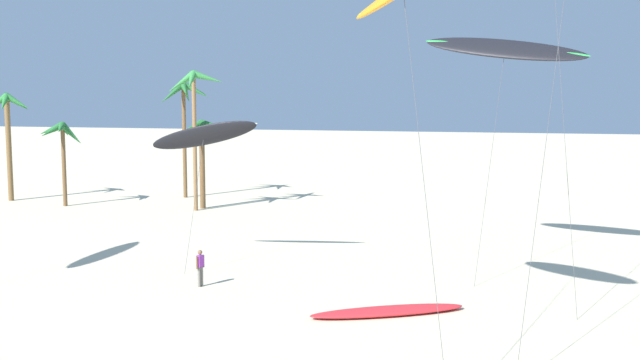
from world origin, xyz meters
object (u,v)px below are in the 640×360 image
Objects in this scene: palm_tree_0 at (8,117)px; palm_tree_2 at (184,99)px; palm_tree_1 at (62,136)px; grounded_kite_2 at (388,311)px; flying_kite_2 at (505,49)px; palm_tree_3 at (202,137)px; palm_tree_4 at (194,93)px; person_near_left at (200,266)px; flying_kite_0 at (204,135)px.

palm_tree_2 is (12.70, 4.75, 1.36)m from palm_tree_0.
palm_tree_2 is at bearing 20.49° from palm_tree_0.
grounded_kite_2 is at bearing -39.05° from palm_tree_1.
palm_tree_1 is at bearing 159.60° from flying_kite_2.
palm_tree_4 is at bearing -98.91° from palm_tree_3.
palm_tree_4 reaches higher than palm_tree_2.
palm_tree_2 reaches higher than person_near_left.
flying_kite_0 reaches higher than grounded_kite_2.
palm_tree_1 is 10.67m from palm_tree_3.
palm_tree_4 is 23.33m from person_near_left.
palm_tree_0 is 1.29× the size of palm_tree_3.
flying_kite_2 is at bearing -31.65° from palm_tree_3.
palm_tree_3 is (10.59, 1.28, -0.03)m from palm_tree_1.
palm_tree_1 is 10.93m from palm_tree_4.
flying_kite_2 reaches higher than palm_tree_3.
palm_tree_2 reaches higher than palm_tree_1.
palm_tree_1 is at bearing -137.66° from palm_tree_2.
palm_tree_2 is 7.02m from palm_tree_4.
palm_tree_0 reaches higher than grounded_kite_2.
palm_tree_0 is 1.11× the size of flying_kite_0.
palm_tree_3 is at bearing 6.90° from palm_tree_1.
flying_kite_0 reaches higher than palm_tree_3.
palm_tree_1 is at bearing 140.95° from grounded_kite_2.
palm_tree_2 is at bearing 42.34° from palm_tree_1.
grounded_kite_2 is at bearing -52.83° from palm_tree_4.
palm_tree_0 is 13.63m from palm_tree_2.
palm_tree_1 is 0.83× the size of flying_kite_0.
palm_tree_0 is 1.33× the size of palm_tree_1.
palm_tree_3 reaches higher than palm_tree_1.
palm_tree_4 reaches higher than person_near_left.
palm_tree_3 reaches higher than person_near_left.
grounded_kite_2 is (10.30, -6.90, -6.35)m from flying_kite_0.
palm_tree_4 is 29.76m from grounded_kite_2.
flying_kite_0 is 1.24× the size of grounded_kite_2.
palm_tree_3 is 18.21m from flying_kite_0.
flying_kite_2 reaches higher than palm_tree_0.
grounded_kite_2 is (-4.25, -10.59, -10.63)m from flying_kite_2.
palm_tree_3 is at bearing 111.99° from flying_kite_0.
flying_kite_0 is at bearing 108.57° from person_near_left.
flying_kite_2 is at bearing 68.14° from grounded_kite_2.
palm_tree_4 is 1.64× the size of grounded_kite_2.
palm_tree_0 is 6.05m from palm_tree_1.
palm_tree_3 is 25.68m from flying_kite_2.
flying_kite_0 is 13.93m from grounded_kite_2.
palm_tree_1 is 3.82× the size of person_near_left.
person_near_left is at bearing -71.43° from flying_kite_0.
palm_tree_4 is (10.44, 0.30, 3.23)m from palm_tree_1.
flying_kite_2 is (24.90, -18.29, 2.79)m from palm_tree_2.
flying_kite_0 is at bearing 146.18° from grounded_kite_2.
person_near_left is (8.31, -21.35, -4.34)m from palm_tree_3.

